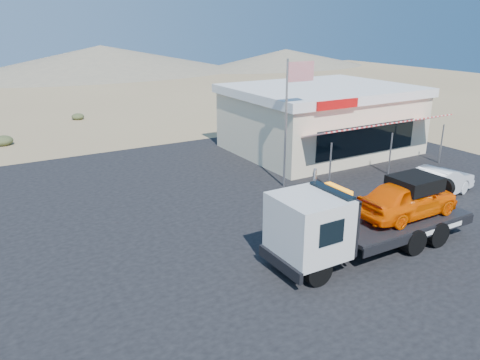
{
  "coord_description": "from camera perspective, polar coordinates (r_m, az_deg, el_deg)",
  "views": [
    {
      "loc": [
        -7.84,
        -12.84,
        7.63
      ],
      "look_at": [
        1.16,
        2.63,
        1.5
      ],
      "focal_mm": 35.0,
      "sensor_mm": 36.0,
      "label": 1
    }
  ],
  "objects": [
    {
      "name": "ground",
      "position": [
        16.87,
        1.1,
        -7.99
      ],
      "size": [
        120.0,
        120.0,
        0.0
      ],
      "primitive_type": "plane",
      "color": "#917752",
      "rests_on": "ground"
    },
    {
      "name": "asphalt_lot",
      "position": [
        20.15,
        1.54,
        -3.33
      ],
      "size": [
        32.0,
        24.0,
        0.02
      ],
      "primitive_type": "cube",
      "color": "black",
      "rests_on": "ground"
    },
    {
      "name": "tow_truck",
      "position": [
        16.52,
        15.56,
        -3.94
      ],
      "size": [
        7.84,
        2.32,
        2.62
      ],
      "color": "black",
      "rests_on": "asphalt_lot"
    },
    {
      "name": "white_sedan",
      "position": [
        22.94,
        23.01,
        -0.22
      ],
      "size": [
        4.36,
        2.14,
        1.38
      ],
      "primitive_type": "imported",
      "rotation": [
        0.0,
        0.0,
        1.74
      ],
      "color": "silver",
      "rests_on": "asphalt_lot"
    },
    {
      "name": "jerky_store",
      "position": [
        29.05,
        9.75,
        7.44
      ],
      "size": [
        10.4,
        9.97,
        3.9
      ],
      "color": "beige",
      "rests_on": "asphalt_lot"
    },
    {
      "name": "flagpole",
      "position": [
        21.88,
        6.16,
        8.62
      ],
      "size": [
        1.55,
        0.1,
        6.0
      ],
      "color": "#99999E",
      "rests_on": "asphalt_lot"
    }
  ]
}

